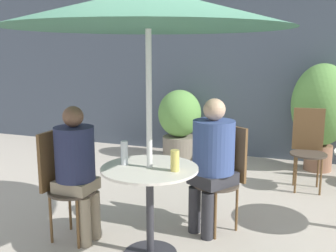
# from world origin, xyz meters

# --- Properties ---
(storefront_wall) EXTENTS (10.00, 0.06, 3.00)m
(storefront_wall) POSITION_xyz_m (0.00, 3.29, 1.50)
(storefront_wall) COLOR #4C5666
(storefront_wall) RESTS_ON ground_plane
(cafe_table_near) EXTENTS (0.75, 0.75, 0.72)m
(cafe_table_near) POSITION_xyz_m (-0.25, 0.00, 0.54)
(cafe_table_near) COLOR #2D2D33
(cafe_table_near) RESTS_ON ground_plane
(bistro_chair_0) EXTENTS (0.46, 0.47, 0.94)m
(bistro_chair_0) POSITION_xyz_m (0.18, 0.70, 0.55)
(bistro_chair_0) COLOR #42382D
(bistro_chair_0) RESTS_ON ground_plane
(bistro_chair_1) EXTENTS (0.41, 0.41, 0.94)m
(bistro_chair_1) POSITION_xyz_m (-1.07, 0.02, 0.55)
(bistro_chair_1) COLOR #42382D
(bistro_chair_1) RESTS_ON ground_plane
(bistro_chair_3) EXTENTS (0.41, 0.43, 0.94)m
(bistro_chair_3) POSITION_xyz_m (0.87, 2.10, 0.55)
(bistro_chair_3) COLOR #42382D
(bistro_chair_3) RESTS_ON ground_plane
(seated_person_0) EXTENTS (0.45, 0.46, 1.20)m
(seated_person_0) POSITION_xyz_m (0.10, 0.57, 0.71)
(seated_person_0) COLOR #2D2D33
(seated_person_0) RESTS_ON ground_plane
(seated_person_1) EXTENTS (0.34, 0.33, 1.16)m
(seated_person_1) POSITION_xyz_m (-0.91, 0.02, 0.69)
(seated_person_1) COLOR gray
(seated_person_1) RESTS_ON ground_plane
(beer_glass_0) EXTENTS (0.07, 0.07, 0.16)m
(beer_glass_0) POSITION_xyz_m (-0.03, -0.02, 0.80)
(beer_glass_0) COLOR #DBC65B
(beer_glass_0) RESTS_ON cafe_table_near
(beer_glass_1) EXTENTS (0.06, 0.06, 0.19)m
(beer_glass_1) POSITION_xyz_m (-0.46, -0.00, 0.82)
(beer_glass_1) COLOR silver
(beer_glass_1) RESTS_ON cafe_table_near
(potted_plant_0) EXTENTS (0.64, 0.64, 1.03)m
(potted_plant_0) POSITION_xyz_m (-0.97, 2.83, 0.56)
(potted_plant_0) COLOR slate
(potted_plant_0) RESTS_ON ground_plane
(potted_plant_1) EXTENTS (0.79, 0.79, 1.44)m
(potted_plant_1) POSITION_xyz_m (1.00, 2.90, 0.85)
(potted_plant_1) COLOR #93664C
(potted_plant_1) RESTS_ON ground_plane
(umbrella) EXTENTS (2.07, 2.07, 2.04)m
(umbrella) POSITION_xyz_m (-0.25, 0.00, 1.89)
(umbrella) COLOR silver
(umbrella) RESTS_ON ground_plane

